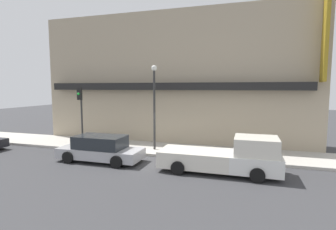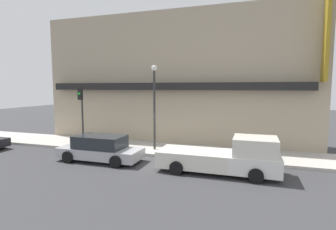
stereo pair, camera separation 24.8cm
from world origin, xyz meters
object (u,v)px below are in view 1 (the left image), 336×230
(street_lamp, at_px, (154,97))
(pickup_truck, at_px, (227,157))
(traffic_light, at_px, (81,106))
(parked_car, at_px, (101,149))
(fire_hydrant, at_px, (124,144))

(street_lamp, bearing_deg, pickup_truck, -31.38)
(street_lamp, xyz_separation_m, traffic_light, (-4.94, -0.60, -0.65))
(pickup_truck, xyz_separation_m, street_lamp, (-4.72, 2.88, 2.70))
(pickup_truck, bearing_deg, parked_car, 178.91)
(parked_car, distance_m, traffic_light, 4.21)
(pickup_truck, height_order, parked_car, pickup_truck)
(pickup_truck, bearing_deg, fire_hydrant, 159.08)
(fire_hydrant, distance_m, street_lamp, 3.60)
(parked_car, bearing_deg, traffic_light, 138.79)
(pickup_truck, relative_size, street_lamp, 1.08)
(street_lamp, bearing_deg, traffic_light, -173.10)
(parked_car, relative_size, traffic_light, 1.20)
(street_lamp, distance_m, traffic_light, 5.02)
(pickup_truck, height_order, street_lamp, street_lamp)
(street_lamp, bearing_deg, parked_car, -126.44)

